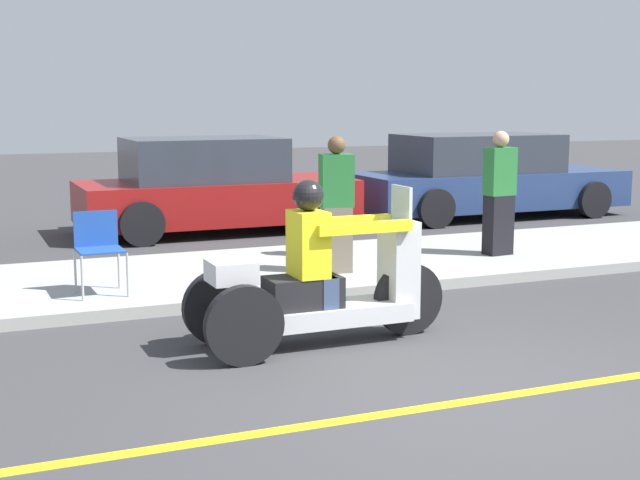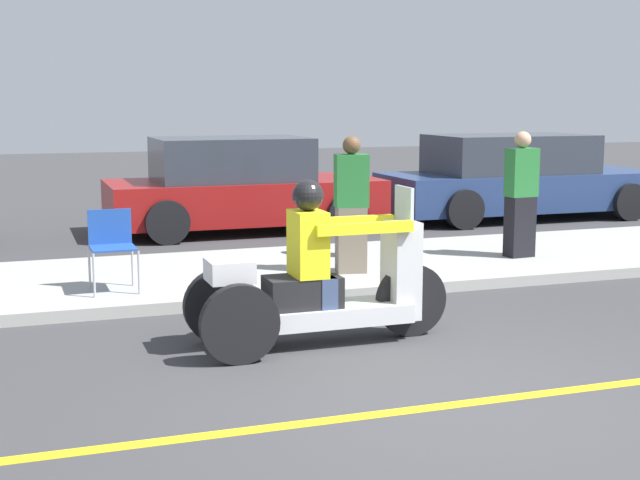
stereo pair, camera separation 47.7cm
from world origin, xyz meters
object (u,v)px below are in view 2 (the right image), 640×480
object	(u,v)px
spectator_by_tree	(352,210)
spectator_near_curb	(521,197)
motorcycle_trike	(320,286)
parked_car_lot_center	(517,179)
spectator_with_child	(351,207)
folding_chair_curbside	(112,241)
parked_car_lot_right	(240,187)

from	to	relation	value
spectator_by_tree	spectator_near_curb	distance (m)	2.09
motorcycle_trike	parked_car_lot_center	xyz separation A→B (m)	(5.87, 6.46, 0.18)
spectator_with_child	folding_chair_curbside	xyz separation A→B (m)	(-2.65, -0.05, -0.24)
spectator_by_tree	spectator_near_curb	bearing A→B (deg)	-20.03
folding_chair_curbside	parked_car_lot_right	world-z (taller)	parked_car_lot_right
spectator_by_tree	parked_car_lot_center	xyz separation A→B (m)	(4.31, 3.19, -0.01)
parked_car_lot_center	parked_car_lot_right	bearing A→B (deg)	179.00
motorcycle_trike	parked_car_lot_right	size ratio (longest dim) A/B	0.54
motorcycle_trike	parked_car_lot_center	distance (m)	8.73
spectator_with_child	folding_chair_curbside	bearing A→B (deg)	-179.01
parked_car_lot_right	parked_car_lot_center	world-z (taller)	parked_car_lot_right
spectator_near_curb	folding_chair_curbside	world-z (taller)	spectator_near_curb
spectator_by_tree	spectator_near_curb	size ratio (longest dim) A/B	0.77
spectator_near_curb	motorcycle_trike	bearing A→B (deg)	-144.03
spectator_with_child	parked_car_lot_center	bearing A→B (deg)	41.56
spectator_near_curb	parked_car_lot_right	bearing A→B (deg)	122.62
spectator_by_tree	parked_car_lot_center	bearing A→B (deg)	36.56
spectator_by_tree	parked_car_lot_right	xyz separation A→B (m)	(-0.60, 3.28, -0.00)
folding_chair_curbside	spectator_with_child	bearing A→B (deg)	0.99
parked_car_lot_right	spectator_with_child	bearing A→B (deg)	-87.16
motorcycle_trike	parked_car_lot_right	xyz separation A→B (m)	(0.96, 6.54, 0.19)
motorcycle_trike	spectator_near_curb	xyz separation A→B (m)	(3.52, 2.55, 0.36)
folding_chair_curbside	parked_car_lot_right	size ratio (longest dim) A/B	0.19
motorcycle_trike	parked_car_lot_center	bearing A→B (deg)	47.72
parked_car_lot_right	spectator_by_tree	bearing A→B (deg)	-79.60
spectator_near_curb	parked_car_lot_right	size ratio (longest dim) A/B	0.37
motorcycle_trike	parked_car_lot_right	bearing A→B (deg)	81.63
motorcycle_trike	spectator_by_tree	distance (m)	3.62
spectator_near_curb	parked_car_lot_center	bearing A→B (deg)	58.91
spectator_with_child	parked_car_lot_center	xyz separation A→B (m)	(4.70, 4.17, -0.17)
spectator_with_child	parked_car_lot_center	size ratio (longest dim) A/B	0.32
spectator_by_tree	parked_car_lot_center	world-z (taller)	parked_car_lot_center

